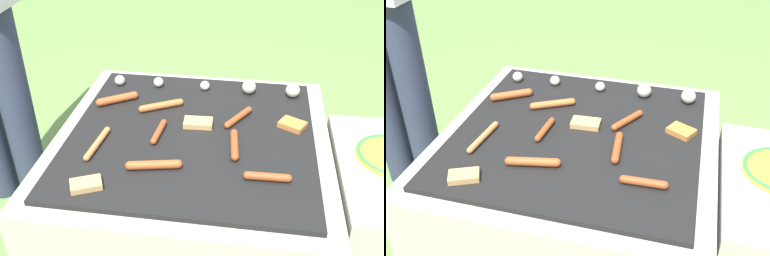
{
  "view_description": "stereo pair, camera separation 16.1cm",
  "coord_description": "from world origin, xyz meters",
  "views": [
    {
      "loc": [
        0.2,
        -1.34,
        1.31
      ],
      "look_at": [
        0.0,
        0.0,
        0.44
      ],
      "focal_mm": 42.0,
      "sensor_mm": 36.0,
      "label": 1
    },
    {
      "loc": [
        0.36,
        -1.3,
        1.31
      ],
      "look_at": [
        0.0,
        0.0,
        0.44
      ],
      "focal_mm": 42.0,
      "sensor_mm": 36.0,
      "label": 2
    }
  ],
  "objects": [
    {
      "name": "sausage_mid_left",
      "position": [
        -0.31,
        -0.13,
        0.43
      ],
      "size": [
        0.04,
        0.2,
        0.02
      ],
      "color": "#C6753D",
      "rests_on": "grill"
    },
    {
      "name": "bread_slice_center",
      "position": [
        0.36,
        0.09,
        0.43
      ],
      "size": [
        0.11,
        0.1,
        0.02
      ],
      "color": "#B27033",
      "rests_on": "grill"
    },
    {
      "name": "bread_slice_left",
      "position": [
        -0.27,
        -0.35,
        0.43
      ],
      "size": [
        0.11,
        0.09,
        0.02
      ],
      "color": "tan",
      "rests_on": "grill"
    },
    {
      "name": "mushroom_row",
      "position": [
        0.11,
        0.33,
        0.45
      ],
      "size": [
        0.78,
        0.06,
        0.06
      ],
      "color": "silver",
      "rests_on": "grill"
    },
    {
      "name": "sausage_front_center",
      "position": [
        -0.09,
        -0.23,
        0.44
      ],
      "size": [
        0.18,
        0.06,
        0.03
      ],
      "color": "#A34C23",
      "rests_on": "grill"
    },
    {
      "name": "sausage_back_left",
      "position": [
        0.27,
        -0.23,
        0.44
      ],
      "size": [
        0.15,
        0.03,
        0.03
      ],
      "color": "#93421E",
      "rests_on": "grill"
    },
    {
      "name": "bread_slice_right",
      "position": [
        0.01,
        0.05,
        0.43
      ],
      "size": [
        0.11,
        0.07,
        0.02
      ],
      "color": "tan",
      "rests_on": "grill"
    },
    {
      "name": "sausage_mid_right",
      "position": [
        0.16,
        -0.07,
        0.44
      ],
      "size": [
        0.04,
        0.17,
        0.03
      ],
      "color": "#93421E",
      "rests_on": "grill"
    },
    {
      "name": "sausage_back_right",
      "position": [
        -0.12,
        -0.03,
        0.43
      ],
      "size": [
        0.03,
        0.15,
        0.02
      ],
      "color": "#93421E",
      "rests_on": "grill"
    },
    {
      "name": "sausage_back_center",
      "position": [
        -0.14,
        0.15,
        0.44
      ],
      "size": [
        0.16,
        0.1,
        0.03
      ],
      "color": "#B7602D",
      "rests_on": "grill"
    },
    {
      "name": "side_ledge",
      "position": [
        0.69,
        -0.1,
        0.21
      ],
      "size": [
        0.36,
        0.6,
        0.42
      ],
      "color": "#B2AA9E",
      "rests_on": "ground_plane"
    },
    {
      "name": "grill",
      "position": [
        0.0,
        0.0,
        0.21
      ],
      "size": [
        0.99,
        0.99,
        0.42
      ],
      "color": "#B2AA9E",
      "rests_on": "ground_plane"
    },
    {
      "name": "ground_plane",
      "position": [
        0.0,
        0.0,
        0.0
      ],
      "size": [
        14.0,
        14.0,
        0.0
      ],
      "primitive_type": "plane",
      "color": "#608442"
    },
    {
      "name": "sausage_front_left",
      "position": [
        -0.33,
        0.18,
        0.44
      ],
      "size": [
        0.15,
        0.11,
        0.03
      ],
      "color": "#A34C23",
      "rests_on": "grill"
    },
    {
      "name": "sausage_front_right",
      "position": [
        0.16,
        0.11,
        0.44
      ],
      "size": [
        0.1,
        0.15,
        0.03
      ],
      "color": "#93421E",
      "rests_on": "grill"
    }
  ]
}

